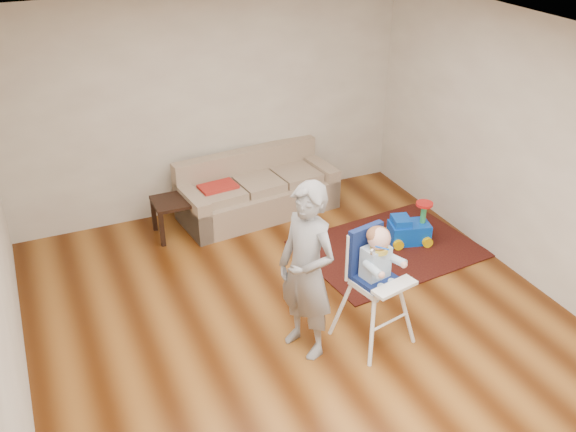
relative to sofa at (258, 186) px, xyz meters
name	(u,v)px	position (x,y,z in m)	size (l,w,h in m)	color
ground	(305,325)	(-0.43, -2.30, -0.38)	(5.50, 5.50, 0.00)	#472008
room_envelope	(282,124)	(-0.43, -1.77, 1.50)	(5.04, 5.52, 2.72)	beige
sofa	(258,186)	(0.00, 0.00, 0.00)	(2.03, 1.01, 0.76)	tan
side_table	(174,217)	(-1.11, -0.10, -0.15)	(0.46, 0.46, 0.46)	black
area_rug	(388,249)	(1.05, -1.43, -0.37)	(1.94, 1.46, 0.02)	black
ride_on_toy	(410,223)	(1.34, -1.39, -0.11)	(0.46, 0.33, 0.50)	blue
toy_ball	(357,262)	(0.51, -1.66, -0.28)	(0.16, 0.16, 0.16)	blue
high_chair	(375,287)	(0.07, -2.72, 0.20)	(0.66, 0.66, 1.19)	white
adult	(307,272)	(-0.56, -2.59, 0.45)	(0.61, 0.40, 1.66)	gray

